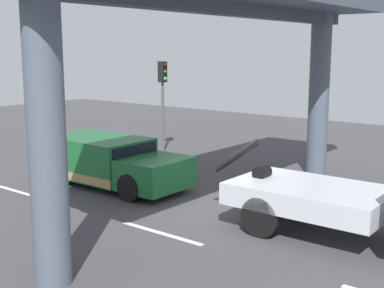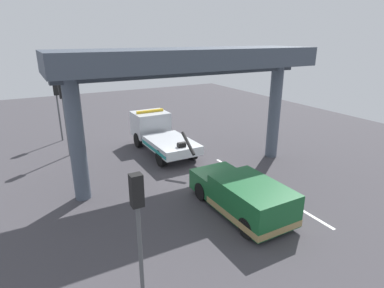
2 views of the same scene
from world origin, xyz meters
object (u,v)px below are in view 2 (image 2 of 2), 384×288
at_px(towed_van_green, 243,196).
at_px(traffic_light_near, 138,212).
at_px(tow_truck_white, 159,133).
at_px(traffic_light_far, 63,104).
at_px(traffic_light_mid, 57,99).

relative_size(towed_van_green, traffic_light_near, 1.30).
relative_size(tow_truck_white, traffic_light_far, 1.58).
bearing_deg(traffic_light_mid, towed_van_green, -159.24).
relative_size(towed_van_green, traffic_light_far, 1.13).
bearing_deg(traffic_light_near, traffic_light_mid, 0.00).
bearing_deg(traffic_light_near, tow_truck_white, -25.08).
bearing_deg(tow_truck_white, traffic_light_near, 154.92).
height_order(tow_truck_white, towed_van_green, tow_truck_white).
distance_m(traffic_light_near, traffic_light_mid, 17.00).
bearing_deg(traffic_light_far, traffic_light_near, 180.00).
bearing_deg(tow_truck_white, traffic_light_far, 71.98).
xyz_separation_m(towed_van_green, traffic_light_near, (-2.51, 5.49, 2.15)).
relative_size(towed_van_green, traffic_light_mid, 1.23).
height_order(tow_truck_white, traffic_light_mid, traffic_light_mid).
xyz_separation_m(towed_van_green, traffic_light_far, (10.99, 5.49, 2.56)).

